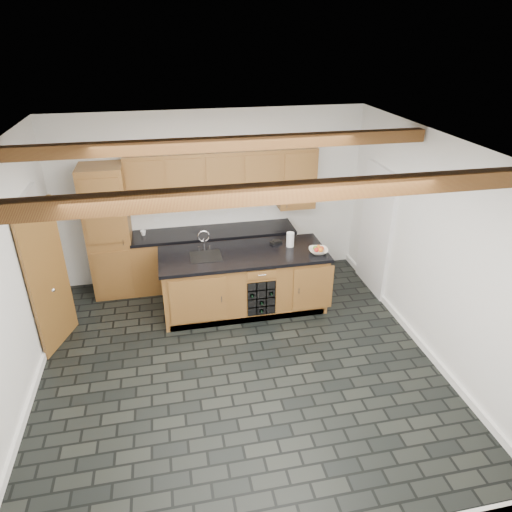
{
  "coord_description": "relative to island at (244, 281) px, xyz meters",
  "views": [
    {
      "loc": [
        -0.72,
        -4.61,
        3.9
      ],
      "look_at": [
        0.39,
        0.8,
        1.12
      ],
      "focal_mm": 32.0,
      "sensor_mm": 36.0,
      "label": 1
    }
  ],
  "objects": [
    {
      "name": "ground",
      "position": [
        -0.31,
        -1.28,
        -0.46
      ],
      "size": [
        5.0,
        5.0,
        0.0
      ],
      "primitive_type": "plane",
      "color": "black",
      "rests_on": "ground"
    },
    {
      "name": "room_shell",
      "position": [
        -0.39,
        -0.75,
        1.06
      ],
      "size": [
        5.01,
        5.0,
        5.0
      ],
      "color": "white",
      "rests_on": "ground"
    },
    {
      "name": "back_cabinetry",
      "position": [
        -0.68,
        0.95,
        0.51
      ],
      "size": [
        3.65,
        0.62,
        2.2
      ],
      "color": "brown",
      "rests_on": "ground"
    },
    {
      "name": "island",
      "position": [
        0.0,
        0.0,
        0.0
      ],
      "size": [
        2.48,
        0.96,
        0.93
      ],
      "color": "brown",
      "rests_on": "ground"
    },
    {
      "name": "faucet",
      "position": [
        -0.56,
        0.05,
        0.5
      ],
      "size": [
        0.45,
        0.4,
        0.34
      ],
      "color": "black",
      "rests_on": "island"
    },
    {
      "name": "kitchen_scale",
      "position": [
        0.54,
        0.24,
        0.49
      ],
      "size": [
        0.2,
        0.16,
        0.05
      ],
      "rotation": [
        0.0,
        0.0,
        0.41
      ],
      "color": "black",
      "rests_on": "island"
    },
    {
      "name": "fruit_bowl",
      "position": [
        1.07,
        -0.21,
        0.5
      ],
      "size": [
        0.32,
        0.32,
        0.07
      ],
      "primitive_type": "imported",
      "rotation": [
        0.0,
        0.0,
        -0.16
      ],
      "color": "white",
      "rests_on": "island"
    },
    {
      "name": "fruit_cluster",
      "position": [
        1.07,
        -0.21,
        0.54
      ],
      "size": [
        0.16,
        0.17,
        0.07
      ],
      "color": "#AC3617",
      "rests_on": "fruit_bowl"
    },
    {
      "name": "paper_towel",
      "position": [
        0.73,
        0.1,
        0.58
      ],
      "size": [
        0.12,
        0.12,
        0.22
      ],
      "primitive_type": "cylinder",
      "color": "white",
      "rests_on": "island"
    },
    {
      "name": "mug",
      "position": [
        -1.45,
        0.96,
        0.51
      ],
      "size": [
        0.09,
        0.09,
        0.08
      ],
      "primitive_type": "imported",
      "rotation": [
        0.0,
        0.0,
        -0.08
      ],
      "color": "white",
      "rests_on": "back_cabinetry"
    }
  ]
}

